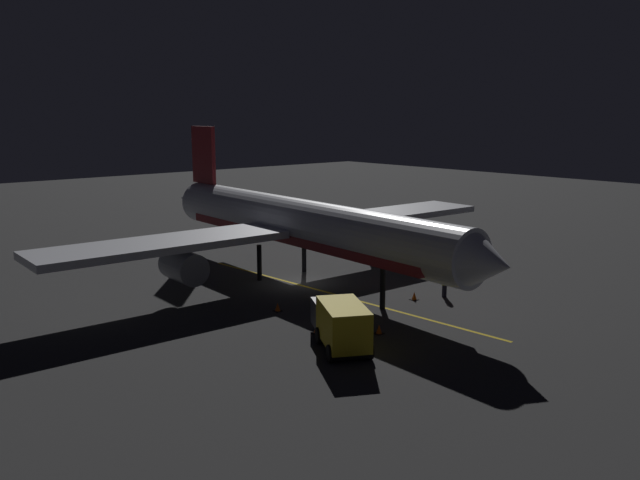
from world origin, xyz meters
name	(u,v)px	position (x,y,z in m)	size (l,w,h in m)	color
ground_plane	(302,284)	(0.00, 0.00, -0.10)	(180.00, 180.00, 0.20)	#323232
apron_guide_stripe	(334,294)	(0.41, 4.00, 0.00)	(0.24, 27.16, 0.01)	gold
airliner	(297,225)	(-0.03, -0.63, 4.25)	(37.74, 37.27, 11.25)	silver
baggage_truck	(341,324)	(7.17, 11.91, 1.28)	(4.61, 6.05, 2.53)	gold
catering_truck	(380,243)	(-10.69, -2.27, 1.29)	(5.27, 5.42, 2.57)	silver
ground_crew_worker	(445,284)	(-4.82, 9.41, 0.89)	(0.40, 0.40, 1.74)	black
traffic_cone_near_left	(414,296)	(-2.73, 8.54, 0.25)	(0.50, 0.50, 0.55)	#EA590F
traffic_cone_near_right	(278,307)	(5.78, 4.55, 0.25)	(0.50, 0.50, 0.55)	#EA590F
traffic_cone_under_wing	(379,330)	(4.05, 11.77, 0.25)	(0.50, 0.50, 0.55)	#EA590F
traffic_cone_far	(317,329)	(6.65, 9.36, 0.25)	(0.50, 0.50, 0.55)	#EA590F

